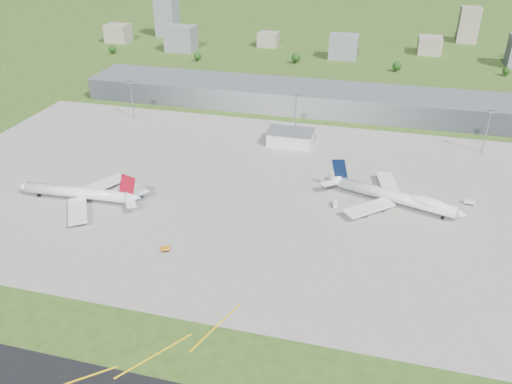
% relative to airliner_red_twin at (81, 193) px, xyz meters
% --- Properties ---
extents(ground, '(1400.00, 1400.00, 0.00)m').
position_rel_airliner_red_twin_xyz_m(ground, '(74.20, 142.32, -4.68)').
color(ground, '#304D18').
rests_on(ground, ground).
extents(apron, '(360.00, 190.00, 0.08)m').
position_rel_airliner_red_twin_xyz_m(apron, '(84.20, 32.32, -4.64)').
color(apron, gray).
rests_on(apron, ground).
extents(terminal, '(300.00, 42.00, 15.00)m').
position_rel_airliner_red_twin_xyz_m(terminal, '(74.20, 157.32, 2.82)').
color(terminal, gray).
rests_on(terminal, ground).
extents(ops_building, '(26.00, 16.00, 8.00)m').
position_rel_airliner_red_twin_xyz_m(ops_building, '(84.20, 92.32, -0.68)').
color(ops_building, silver).
rests_on(ops_building, ground).
extents(mast_west, '(3.50, 2.00, 25.90)m').
position_rel_airliner_red_twin_xyz_m(mast_west, '(-25.80, 107.32, 13.03)').
color(mast_west, gray).
rests_on(mast_west, ground).
extents(mast_center, '(3.50, 2.00, 25.90)m').
position_rel_airliner_red_twin_xyz_m(mast_center, '(84.20, 107.32, 13.03)').
color(mast_center, gray).
rests_on(mast_center, ground).
extents(mast_east, '(3.50, 2.00, 25.90)m').
position_rel_airliner_red_twin_xyz_m(mast_east, '(194.20, 107.32, 13.03)').
color(mast_east, gray).
rests_on(mast_east, ground).
extents(airliner_red_twin, '(64.01, 49.86, 17.57)m').
position_rel_airliner_red_twin_xyz_m(airliner_red_twin, '(0.00, 0.00, 0.00)').
color(airliner_red_twin, white).
rests_on(airliner_red_twin, ground).
extents(airliner_blue_quad, '(65.83, 50.52, 17.59)m').
position_rel_airliner_red_twin_xyz_m(airliner_blue_quad, '(146.14, 33.65, 0.21)').
color(airliner_blue_quad, white).
rests_on(airliner_blue_quad, ground).
extents(tug_yellow, '(4.13, 3.45, 1.79)m').
position_rel_airliner_red_twin_xyz_m(tug_yellow, '(55.16, -27.24, -3.75)').
color(tug_yellow, orange).
rests_on(tug_yellow, ground).
extents(van_white_near, '(3.13, 5.15, 2.46)m').
position_rel_airliner_red_twin_xyz_m(van_white_near, '(118.71, 25.80, -3.43)').
color(van_white_near, silver).
rests_on(van_white_near, ground).
extents(van_white_far, '(5.07, 2.95, 2.47)m').
position_rel_airliner_red_twin_xyz_m(van_white_far, '(180.68, 43.87, -3.43)').
color(van_white_far, silver).
rests_on(van_white_far, ground).
extents(bldg_far_w, '(24.00, 20.00, 18.00)m').
position_rel_airliner_red_twin_xyz_m(bldg_far_w, '(-145.80, 312.32, 4.32)').
color(bldg_far_w, gray).
rests_on(bldg_far_w, ground).
extents(bldg_w, '(28.00, 22.00, 24.00)m').
position_rel_airliner_red_twin_xyz_m(bldg_w, '(-65.80, 292.32, 7.32)').
color(bldg_w, slate).
rests_on(bldg_w, ground).
extents(bldg_cw, '(20.00, 18.00, 14.00)m').
position_rel_airliner_red_twin_xyz_m(bldg_cw, '(14.20, 332.32, 2.32)').
color(bldg_cw, gray).
rests_on(bldg_cw, ground).
extents(bldg_c, '(26.00, 20.00, 22.00)m').
position_rel_airliner_red_twin_xyz_m(bldg_c, '(94.20, 302.32, 6.32)').
color(bldg_c, slate).
rests_on(bldg_c, ground).
extents(bldg_ce, '(22.00, 24.00, 16.00)m').
position_rel_airliner_red_twin_xyz_m(bldg_ce, '(174.20, 342.32, 3.32)').
color(bldg_ce, gray).
rests_on(bldg_ce, ground).
extents(bldg_tall_w, '(22.00, 20.00, 44.00)m').
position_rel_airliner_red_twin_xyz_m(bldg_tall_w, '(-105.80, 352.32, 17.32)').
color(bldg_tall_w, slate).
rests_on(bldg_tall_w, ground).
extents(bldg_tall_e, '(20.00, 18.00, 36.00)m').
position_rel_airliner_red_twin_xyz_m(bldg_tall_e, '(214.20, 402.32, 13.32)').
color(bldg_tall_e, gray).
rests_on(bldg_tall_e, ground).
extents(tree_far_w, '(7.20, 7.20, 8.80)m').
position_rel_airliner_red_twin_xyz_m(tree_far_w, '(-125.80, 262.32, 0.51)').
color(tree_far_w, '#382314').
rests_on(tree_far_w, ground).
extents(tree_w, '(6.75, 6.75, 8.25)m').
position_rel_airliner_red_twin_xyz_m(tree_w, '(-35.80, 257.32, 0.18)').
color(tree_w, '#382314').
rests_on(tree_w, ground).
extents(tree_c, '(8.10, 8.10, 9.90)m').
position_rel_airliner_red_twin_xyz_m(tree_c, '(54.20, 272.32, 1.16)').
color(tree_c, '#382314').
rests_on(tree_c, ground).
extents(tree_e, '(7.65, 7.65, 9.35)m').
position_rel_airliner_red_twin_xyz_m(tree_e, '(144.20, 267.32, 0.83)').
color(tree_e, '#382314').
rests_on(tree_e, ground).
extents(tree_far_e, '(6.30, 6.30, 7.70)m').
position_rel_airliner_red_twin_xyz_m(tree_far_e, '(234.20, 277.32, -0.15)').
color(tree_far_e, '#382314').
rests_on(tree_far_e, ground).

